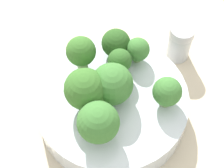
% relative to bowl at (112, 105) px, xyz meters
% --- Properties ---
extents(ground_plane, '(3.00, 3.00, 0.00)m').
position_rel_bowl_xyz_m(ground_plane, '(0.00, 0.00, -0.03)').
color(ground_plane, beige).
extents(bowl, '(0.23, 0.23, 0.05)m').
position_rel_bowl_xyz_m(bowl, '(0.00, 0.00, 0.00)').
color(bowl, silver).
rests_on(bowl, ground_plane).
extents(broccoli_floret_0, '(0.04, 0.04, 0.06)m').
position_rel_bowl_xyz_m(broccoli_floret_0, '(-0.02, -0.07, 0.06)').
color(broccoli_floret_0, '#7A9E5B').
rests_on(broccoli_floret_0, bowl).
extents(broccoli_floret_1, '(0.06, 0.06, 0.07)m').
position_rel_bowl_xyz_m(broccoli_floret_1, '(0.06, 0.02, 0.06)').
color(broccoli_floret_1, '#7A9E5B').
rests_on(broccoli_floret_1, bowl).
extents(broccoli_floret_2, '(0.06, 0.06, 0.07)m').
position_rel_bowl_xyz_m(broccoli_floret_2, '(0.03, -0.02, 0.07)').
color(broccoli_floret_2, '#7A9E5B').
rests_on(broccoli_floret_2, bowl).
extents(broccoli_floret_3, '(0.06, 0.06, 0.07)m').
position_rel_bowl_xyz_m(broccoli_floret_3, '(-0.00, 0.00, 0.06)').
color(broccoli_floret_3, '#8EB770').
rests_on(broccoli_floret_3, bowl).
extents(broccoli_floret_4, '(0.04, 0.04, 0.05)m').
position_rel_bowl_xyz_m(broccoli_floret_4, '(-0.07, -0.04, 0.05)').
color(broccoli_floret_4, '#8EB770').
rests_on(broccoli_floret_4, bowl).
extents(broccoli_floret_5, '(0.04, 0.04, 0.04)m').
position_rel_bowl_xyz_m(broccoli_floret_5, '(-0.08, -0.01, 0.05)').
color(broccoli_floret_5, '#7A9E5B').
rests_on(broccoli_floret_5, bowl).
extents(broccoli_floret_6, '(0.04, 0.04, 0.05)m').
position_rel_bowl_xyz_m(broccoli_floret_6, '(-0.04, 0.07, 0.05)').
color(broccoli_floret_6, '#7A9E5B').
rests_on(broccoli_floret_6, bowl).
extents(broccoli_floret_7, '(0.03, 0.03, 0.05)m').
position_rel_bowl_xyz_m(broccoli_floret_7, '(0.04, 0.00, 0.05)').
color(broccoli_floret_7, '#8EB770').
rests_on(broccoli_floret_7, bowl).
extents(broccoli_floret_8, '(0.04, 0.04, 0.05)m').
position_rel_bowl_xyz_m(broccoli_floret_8, '(-0.04, -0.02, 0.06)').
color(broccoli_floret_8, '#84AD66').
rests_on(broccoli_floret_8, bowl).
extents(pepper_shaker, '(0.04, 0.04, 0.07)m').
position_rel_bowl_xyz_m(pepper_shaker, '(-0.16, 0.02, 0.01)').
color(pepper_shaker, '#B2B7BC').
rests_on(pepper_shaker, ground_plane).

